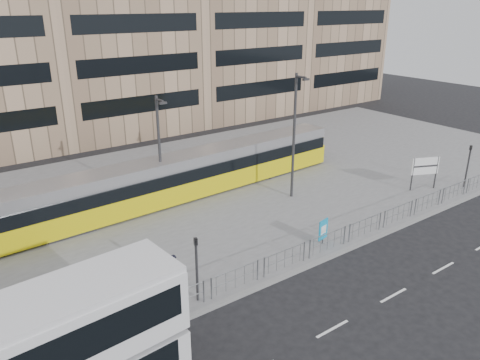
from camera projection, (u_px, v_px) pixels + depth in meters
ground at (301, 271)px, 23.33m from camera, size 120.00×120.00×0.00m
plaza at (183, 195)px, 32.37m from camera, size 64.00×24.00×0.15m
kerb at (301, 269)px, 23.34m from camera, size 64.00×0.25×0.17m
pedestrian_barrier at (324, 239)px, 24.45m from camera, size 32.07×0.07×1.10m
road_markings at (379, 303)px, 20.85m from camera, size 62.00×0.12×0.01m
tram at (184, 176)px, 31.37m from camera, size 25.33×3.54×2.98m
station_sign at (425, 167)px, 32.56m from camera, size 1.90×0.90×2.35m
ad_panel at (323, 230)px, 25.36m from camera, size 0.77×0.21×1.45m
pedestrian at (174, 272)px, 21.38m from camera, size 0.60×0.74×1.76m
traffic_light_west at (196, 261)px, 20.12m from camera, size 0.20×0.23×3.10m
traffic_light_east at (469, 161)px, 32.85m from camera, size 0.23×0.25×3.10m
lamp_post_west at (160, 147)px, 29.16m from camera, size 0.45×1.04×7.15m
lamp_post_east at (295, 132)px, 30.29m from camera, size 0.45×1.04×8.30m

